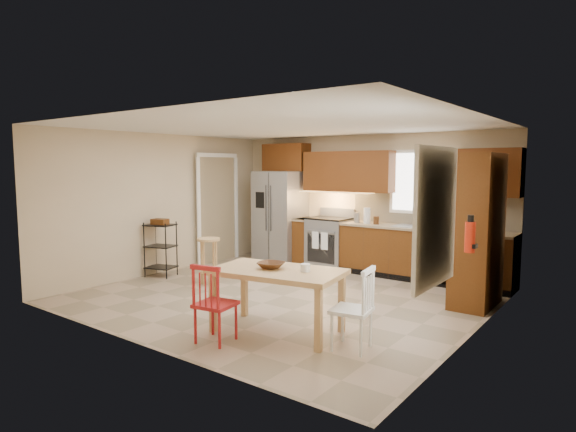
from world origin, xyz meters
The scene contains 33 objects.
floor centered at (0.00, 0.00, 0.00)m, with size 5.50×5.50×0.00m, color tan.
ceiling centered at (0.00, 0.00, 2.50)m, with size 5.50×5.00×0.02m, color silver.
wall_back centered at (0.00, 2.50, 1.25)m, with size 5.50×0.02×2.50m, color #CCB793.
wall_front centered at (0.00, -2.50, 1.25)m, with size 5.50×0.02×2.50m, color #CCB793.
wall_left centered at (-2.75, 0.00, 1.25)m, with size 0.02×5.00×2.50m, color #CCB793.
wall_right centered at (2.75, 0.00, 1.25)m, with size 0.02×5.00×2.50m, color #CCB793.
refrigerator centered at (-1.70, 2.12, 0.91)m, with size 0.92×0.75×1.82m, color gray.
range_stove centered at (-0.55, 2.19, 0.46)m, with size 0.76×0.63×0.92m, color gray.
base_cabinet_narrow centered at (-1.10, 2.20, 0.45)m, with size 0.30×0.60×0.90m, color #5A2D10.
base_cabinet_run centered at (1.29, 2.20, 0.45)m, with size 2.92×0.60×0.90m, color #5A2D10.
dishwasher centered at (1.85, 1.91, 0.45)m, with size 0.60×0.02×0.78m, color black.
backsplash centered at (1.29, 2.48, 1.18)m, with size 2.92×0.03×0.55m, color beige.
upper_over_fridge centered at (-1.70, 2.33, 2.10)m, with size 1.00×0.35×0.55m, color #5B290F.
upper_left_block centered at (-0.25, 2.33, 1.83)m, with size 1.80×0.35×0.75m, color #5B290F.
upper_right_block centered at (2.25, 2.33, 1.83)m, with size 1.00×0.35×0.75m, color #5B290F.
window_back centered at (1.10, 2.48, 1.65)m, with size 1.12×0.04×1.12m, color white.
sink centered at (1.10, 2.20, 0.86)m, with size 0.62×0.46×0.16m, color gray.
undercab_glow centered at (-0.55, 2.30, 1.43)m, with size 1.60×0.30×0.01m, color #FFBF66.
soap_bottle centered at (1.48, 2.10, 1.00)m, with size 0.09×0.09×0.19m, color red.
paper_towel centered at (0.25, 2.15, 1.04)m, with size 0.12×0.12×0.28m, color white.
canister_steel centered at (0.05, 2.15, 0.99)m, with size 0.11×0.11×0.18m, color gray.
canister_wood centered at (0.45, 2.12, 0.97)m, with size 0.10×0.10×0.14m, color #4B2914.
pantry centered at (2.43, 1.20, 1.05)m, with size 0.50×0.95×2.10m, color #5A2D10.
fire_extinguisher centered at (2.63, 0.15, 1.10)m, with size 0.12×0.12×0.36m, color red.
window_right centered at (2.68, -1.15, 1.45)m, with size 0.04×1.02×1.32m, color white.
doorway centered at (-2.67, 1.30, 1.05)m, with size 0.04×0.95×2.10m, color #8C7A59.
dining_table centered at (0.89, -1.29, 0.36)m, with size 1.49×0.84×0.73m, color tan, non-canonical shape.
chair_red centered at (0.54, -1.94, 0.44)m, with size 0.41×0.41×0.88m, color #A91A1A, non-canonical shape.
chair_white centered at (1.84, -1.24, 0.44)m, with size 0.41×0.41×0.88m, color white, non-canonical shape.
table_bowl centered at (0.80, -1.29, 0.74)m, with size 0.30×0.30×0.07m, color #4B2914.
table_jar centered at (1.22, -1.19, 0.76)m, with size 0.10×0.10×0.12m, color white.
bar_stool centered at (-1.39, -0.18, 0.38)m, with size 0.37×0.37×0.76m, color tan, non-canonical shape.
utility_cart centered at (-2.50, -0.26, 0.48)m, with size 0.48×0.37×0.96m, color black, non-canonical shape.
Camera 1 is at (4.25, -5.57, 1.93)m, focal length 30.00 mm.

